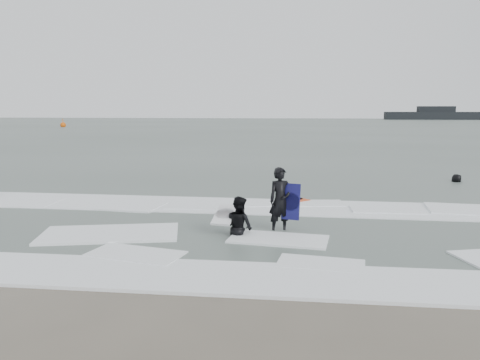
# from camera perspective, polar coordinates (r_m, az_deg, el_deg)

# --- Properties ---
(ground) EXTENTS (320.00, 320.00, 0.00)m
(ground) POSITION_cam_1_polar(r_m,az_deg,el_deg) (9.92, -4.00, -10.63)
(ground) COLOR brown
(ground) RESTS_ON ground
(sea) EXTENTS (320.00, 320.00, 0.00)m
(sea) POSITION_cam_1_polar(r_m,az_deg,el_deg) (89.24, 6.61, 6.50)
(sea) COLOR #47544C
(sea) RESTS_ON ground
(surfer_centre) EXTENTS (0.77, 0.66, 1.78)m
(surfer_centre) POSITION_cam_1_polar(r_m,az_deg,el_deg) (12.66, 4.90, -6.37)
(surfer_centre) COLOR black
(surfer_centre) RESTS_ON ground
(surfer_wading) EXTENTS (0.99, 0.98, 1.62)m
(surfer_wading) POSITION_cam_1_polar(r_m,az_deg,el_deg) (12.19, -0.08, -6.93)
(surfer_wading) COLOR black
(surfer_wading) RESTS_ON ground
(surfer_right_near) EXTENTS (0.86, 1.01, 1.62)m
(surfer_right_near) POSITION_cam_1_polar(r_m,az_deg,el_deg) (16.84, 5.13, -2.60)
(surfer_right_near) COLOR black
(surfer_right_near) RESTS_ON ground
(surfer_right_far) EXTENTS (0.91, 0.84, 1.56)m
(surfer_right_far) POSITION_cam_1_polar(r_m,az_deg,el_deg) (23.02, 24.88, -0.35)
(surfer_right_far) COLOR black
(surfer_right_far) RESTS_ON ground
(surf_foam) EXTENTS (30.03, 9.06, 0.09)m
(surf_foam) POSITION_cam_1_polar(r_m,az_deg,el_deg) (13.40, -0.76, -5.31)
(surf_foam) COLOR white
(surf_foam) RESTS_ON ground
(bodyboards) EXTENTS (2.58, 5.63, 1.25)m
(bodyboards) POSITION_cam_1_polar(r_m,az_deg,el_deg) (13.76, 4.06, -3.01)
(bodyboards) COLOR #100F4A
(bodyboards) RESTS_ON ground
(buoy) EXTENTS (1.00, 1.00, 1.65)m
(buoy) POSITION_cam_1_polar(r_m,az_deg,el_deg) (92.08, -20.76, 6.29)
(buoy) COLOR #D55109
(buoy) RESTS_ON ground
(vessel_horizon) EXTENTS (30.70, 5.48, 4.17)m
(vessel_horizon) POSITION_cam_1_polar(r_m,az_deg,el_deg) (160.35, 22.74, 7.34)
(vessel_horizon) COLOR black
(vessel_horizon) RESTS_ON ground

